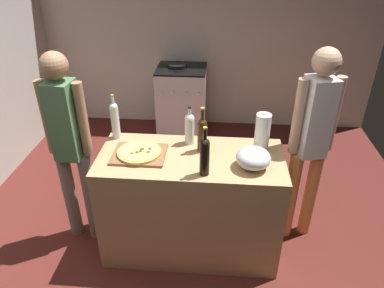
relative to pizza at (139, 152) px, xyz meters
The scene contains 14 objects.
ground_plane 1.33m from the pizza, 72.28° to the left, with size 4.67×3.67×0.02m, color #511E19.
kitchen_wall_rear 2.50m from the pizza, 83.51° to the left, with size 4.67×0.10×2.60m, color #BCB7AD.
counter 0.63m from the pizza, ahead, with size 1.41×0.64×0.92m, color tan.
cutting_board 0.02m from the pizza, behind, with size 0.40×0.32×0.02m, color brown.
pizza is the anchor object (origin of this frame).
mixing_bowl 0.85m from the pizza, ahead, with size 0.25×0.25×0.15m.
paper_towel_roll 0.95m from the pizza, 10.49° to the left, with size 0.11×0.11×0.30m.
wine_bottle_amber 0.44m from the pizza, 31.44° to the left, with size 0.08×0.08×0.32m.
wine_bottle_clear 0.38m from the pizza, 133.06° to the left, with size 0.07×0.07×0.38m.
wine_bottle_dark 0.50m from the pizza, 13.49° to the left, with size 0.07×0.07×0.36m.
wine_bottle_green 0.56m from the pizza, 22.00° to the right, with size 0.07×0.07×0.37m.
stove 2.12m from the pizza, 87.26° to the left, with size 0.62×0.59×0.96m.
person_in_stripes 0.58m from the pizza, behind, with size 0.36×0.21×1.68m.
person_in_red 1.35m from the pizza, 10.64° to the left, with size 0.36×0.24×1.70m.
Camera 1 is at (0.31, -1.60, 2.37)m, focal length 33.42 mm.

